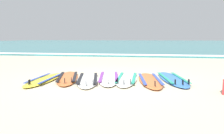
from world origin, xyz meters
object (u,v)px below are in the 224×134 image
(surfboard_2, at_px, (88,79))
(surfboard_3, at_px, (109,78))
(surfboard_0, at_px, (45,79))
(surfboard_4, at_px, (127,79))
(surfboard_1, at_px, (68,78))
(surfboard_5, at_px, (150,80))
(surfboard_6, at_px, (172,79))

(surfboard_2, distance_m, surfboard_3, 0.59)
(surfboard_0, distance_m, surfboard_4, 2.17)
(surfboard_4, bearing_deg, surfboard_3, 173.13)
(surfboard_2, bearing_deg, surfboard_4, 13.55)
(surfboard_1, relative_size, surfboard_3, 0.97)
(surfboard_0, xyz_separation_m, surfboard_3, (1.63, 0.50, -0.00))
(surfboard_1, relative_size, surfboard_2, 0.98)
(surfboard_2, relative_size, surfboard_3, 0.99)
(surfboard_0, xyz_separation_m, surfboard_4, (2.12, 0.44, 0.00))
(surfboard_3, relative_size, surfboard_4, 1.07)
(surfboard_0, relative_size, surfboard_1, 0.90)
(surfboard_1, xyz_separation_m, surfboard_5, (2.22, 0.02, -0.00))
(surfboard_0, bearing_deg, surfboard_5, 7.48)
(surfboard_3, height_order, surfboard_5, same)
(surfboard_1, bearing_deg, surfboard_3, 8.37)
(surfboard_0, height_order, surfboard_2, same)
(surfboard_5, bearing_deg, surfboard_3, 172.76)
(surfboard_2, distance_m, surfboard_6, 2.25)
(surfboard_0, distance_m, surfboard_1, 0.61)
(surfboard_2, relative_size, surfboard_5, 1.02)
(surfboard_3, xyz_separation_m, surfboard_6, (1.70, 0.12, 0.00))
(surfboard_1, height_order, surfboard_2, same)
(surfboard_3, bearing_deg, surfboard_1, -171.63)
(surfboard_0, xyz_separation_m, surfboard_5, (2.73, 0.36, -0.00))
(surfboard_3, relative_size, surfboard_5, 1.03)
(surfboard_4, xyz_separation_m, surfboard_5, (0.60, -0.08, -0.00))
(surfboard_5, xyz_separation_m, surfboard_6, (0.60, 0.26, 0.00))
(surfboard_0, distance_m, surfboard_5, 2.75)
(surfboard_0, bearing_deg, surfboard_6, 10.62)
(surfboard_0, height_order, surfboard_5, same)
(surfboard_3, bearing_deg, surfboard_0, -162.98)
(surfboard_1, distance_m, surfboard_6, 2.83)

